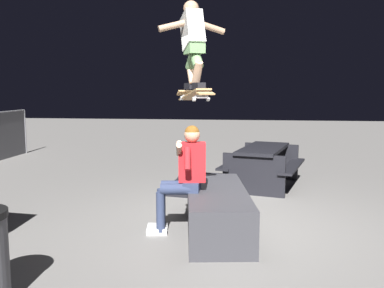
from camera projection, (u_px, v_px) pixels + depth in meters
ground_plane at (231, 229)px, 5.59m from camera, size 40.00×40.00×0.00m
ledge_box_main at (217, 210)px, 5.49m from camera, size 2.13×1.03×0.55m
person_sitting_on_ledge at (183, 173)px, 5.37m from camera, size 0.60×0.78×1.38m
skateboard at (194, 95)px, 5.39m from camera, size 1.01×0.59×0.16m
skater_airborne at (193, 40)px, 5.35m from camera, size 0.63×0.84×1.12m
kicker_ramp at (197, 189)px, 7.61m from camera, size 1.15×1.10×0.35m
picnic_table_back at (263, 160)px, 8.01m from camera, size 1.98×1.73×0.75m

